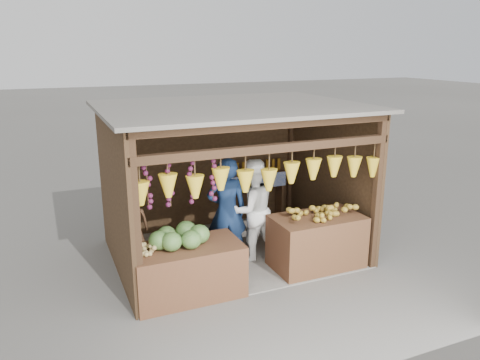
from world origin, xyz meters
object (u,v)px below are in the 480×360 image
object	(u,v)px
counter_left	(187,271)
vendor_seated	(133,223)
man_standing	(227,211)
counter_right	(317,242)
woman_standing	(252,210)

from	to	relation	value
counter_left	vendor_seated	size ratio (longest dim) A/B	1.54
man_standing	counter_right	bearing A→B (deg)	161.58
counter_left	vendor_seated	bearing A→B (deg)	118.20
woman_standing	vendor_seated	bearing A→B (deg)	-13.61
counter_right	man_standing	xyz separation A→B (m)	(-1.32, 0.74, 0.48)
counter_right	vendor_seated	size ratio (longest dim) A/B	1.43
vendor_seated	counter_right	bearing A→B (deg)	155.70
man_standing	vendor_seated	bearing A→B (deg)	1.39
counter_left	counter_right	distance (m)	2.27
counter_left	woman_standing	world-z (taller)	woman_standing
counter_left	woman_standing	size ratio (longest dim) A/B	0.91
counter_left	vendor_seated	world-z (taller)	vendor_seated
counter_right	vendor_seated	distance (m)	3.03
counter_right	man_standing	distance (m)	1.58
counter_right	man_standing	size ratio (longest dim) A/B	0.81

